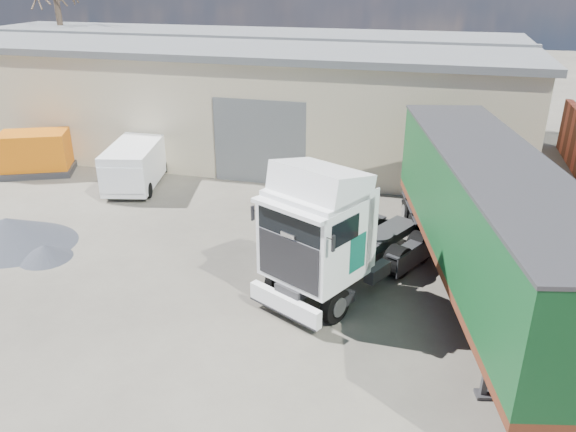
% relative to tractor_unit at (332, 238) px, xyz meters
% --- Properties ---
extents(ground, '(120.00, 120.00, 0.00)m').
position_rel_tractor_unit_xyz_m(ground, '(-2.62, -1.90, -1.70)').
color(ground, '#282520').
rests_on(ground, ground).
extents(warehouse, '(30.60, 12.60, 5.42)m').
position_rel_tractor_unit_xyz_m(warehouse, '(-8.62, 14.10, 0.96)').
color(warehouse, '#B5A88B').
rests_on(warehouse, ground).
extents(tractor_unit, '(4.74, 6.29, 4.04)m').
position_rel_tractor_unit_xyz_m(tractor_unit, '(0.00, 0.00, 0.00)').
color(tractor_unit, black).
rests_on(tractor_unit, ground).
extents(box_trailer, '(5.28, 12.63, 4.11)m').
position_rel_tractor_unit_xyz_m(box_trailer, '(4.00, 0.71, 0.80)').
color(box_trailer, '#2D2D30').
rests_on(box_trailer, ground).
extents(panel_van, '(2.75, 4.74, 1.82)m').
position_rel_tractor_unit_xyz_m(panel_van, '(-9.58, 6.41, -0.76)').
color(panel_van, black).
rests_on(panel_van, ground).
extents(orange_skip, '(3.53, 2.96, 1.89)m').
position_rel_tractor_unit_xyz_m(orange_skip, '(-14.69, 6.72, -0.88)').
color(orange_skip, '#2D2D30').
rests_on(orange_skip, ground).
extents(gravel_heap, '(5.78, 5.21, 0.93)m').
position_rel_tractor_unit_xyz_m(gravel_heap, '(-11.10, 0.33, -1.27)').
color(gravel_heap, black).
rests_on(gravel_heap, ground).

